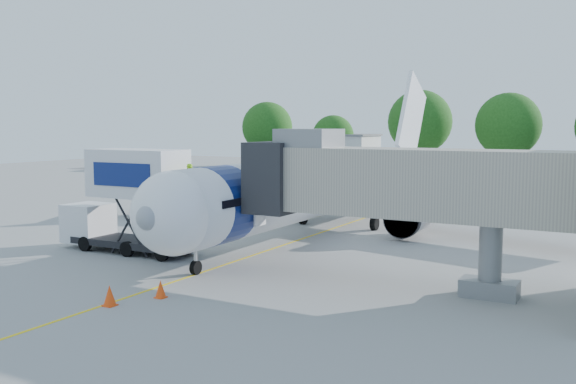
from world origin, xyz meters
The scene contains 14 objects.
ground centered at (0.00, 0.00, 0.00)m, with size 160.00×160.00×0.00m, color #969694.
guidance_line centered at (0.00, 0.00, 0.01)m, with size 0.15×70.00×0.01m, color yellow.
taxiway_strip centered at (0.00, 42.00, 0.00)m, with size 120.00×10.00×0.01m, color #59595B.
aircraft centered at (0.00, 4.12, 2.95)m, with size 34.17×37.73×11.35m.
jet_bridge centered at (7.99, -7.00, 4.34)m, with size 13.90×3.20×6.60m.
catering_hiloader centered at (-6.27, -7.00, 2.76)m, with size 8.54×2.44×5.50m.
ground_tug centered at (0.29, -19.65, 0.75)m, with size 3.96×2.76×1.44m.
safety_cone_a centered at (0.26, -15.15, 0.38)m, with size 0.50×0.50×0.79m.
safety_cone_b centered at (1.19, -13.35, 0.34)m, with size 0.45×0.45×0.71m.
outbuilding_left centered at (-28.00, 60.00, 2.66)m, with size 18.40×8.40×5.30m.
tree_a centered at (-36.32, 57.76, 6.35)m, with size 8.21×8.21×10.46m.
tree_b centered at (-24.64, 58.10, 5.00)m, with size 6.46×6.46×8.24m.
tree_c centered at (-11.00, 58.53, 7.15)m, with size 9.24×9.24×11.78m.
tree_d centered at (1.60, 57.14, 6.70)m, with size 8.66×8.66×11.04m.
Camera 1 is at (17.52, -32.48, 6.80)m, focal length 40.00 mm.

